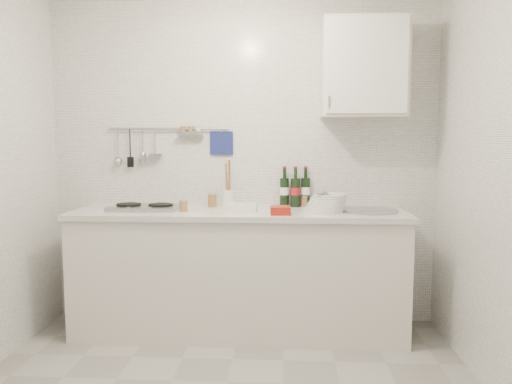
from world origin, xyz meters
TOP-DOWN VIEW (x-y plane):
  - back_wall at (0.00, 1.40)m, footprint 3.00×0.02m
  - counter at (0.01, 1.10)m, footprint 2.44×0.64m
  - wall_rail at (-0.60, 1.37)m, footprint 0.98×0.09m
  - wall_cabinet at (0.90, 1.22)m, footprint 0.60×0.38m
  - plate_stack_hob at (-0.79, 1.11)m, footprint 0.27×0.27m
  - plate_stack_sink at (0.64, 1.08)m, footprint 0.32×0.30m
  - wine_bottles at (0.42, 1.34)m, footprint 0.24×0.11m
  - butter_dish at (0.03, 1.03)m, footprint 0.21×0.12m
  - strawberry_punnet at (0.31, 0.92)m, footprint 0.14×0.14m
  - utensil_crock at (-0.10, 1.27)m, footprint 0.09×0.09m
  - jar_a at (-0.22, 1.28)m, footprint 0.07×0.07m
  - jar_b at (0.49, 1.35)m, footprint 0.06×0.06m
  - jar_c at (0.59, 1.15)m, footprint 0.07×0.07m
  - jar_d at (-0.39, 1.03)m, footprint 0.06×0.06m

SIDE VIEW (x-z plane):
  - counter at x=0.01m, z-range -0.05..0.92m
  - plate_stack_hob at x=-0.79m, z-range 0.92..0.94m
  - strawberry_punnet at x=0.31m, z-range 0.92..0.98m
  - butter_dish at x=0.03m, z-range 0.92..0.98m
  - jar_b at x=0.49m, z-range 0.92..1.00m
  - jar_d at x=-0.39m, z-range 0.92..1.01m
  - jar_c at x=0.59m, z-range 0.92..1.01m
  - jar_a at x=-0.22m, z-range 0.92..1.03m
  - plate_stack_sink at x=0.64m, z-range 0.91..1.05m
  - utensil_crock at x=-0.10m, z-range 0.82..1.19m
  - wine_bottles at x=0.42m, z-range 0.92..1.23m
  - back_wall at x=0.00m, z-range 0.00..2.50m
  - wall_rail at x=-0.60m, z-range 1.26..1.60m
  - wall_cabinet at x=0.90m, z-range 1.60..2.30m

